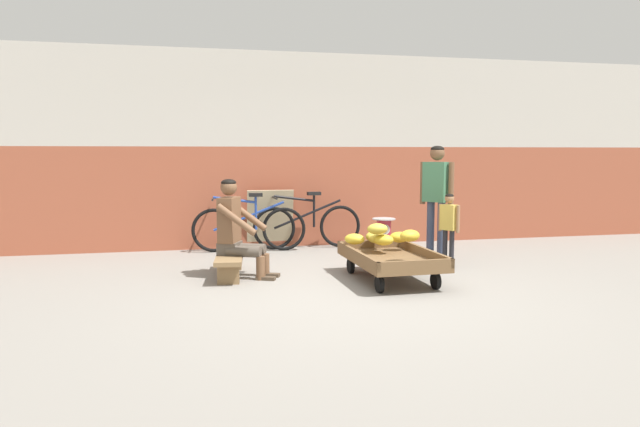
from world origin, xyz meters
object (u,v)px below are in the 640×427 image
object	(u,v)px
bicycle_near_left	(249,227)
customer_adult	(437,190)
customer_child	(449,222)
sign_board	(270,219)
shopping_bag	(416,259)
bicycle_far_left	(307,225)
weighing_scale	(384,229)
low_bench	(230,260)
vendor_seated	(237,229)
plastic_crate	(384,252)
banana_cart	(391,260)

from	to	relation	value
bicycle_near_left	customer_adult	size ratio (longest dim) A/B	1.08
customer_child	customer_adult	bearing A→B (deg)	86.87
sign_board	shopping_bag	size ratio (longest dim) A/B	3.69
bicycle_far_left	sign_board	bearing A→B (deg)	160.78
weighing_scale	low_bench	bearing A→B (deg)	-169.01
vendor_seated	plastic_crate	size ratio (longest dim) A/B	3.17
low_bench	shopping_bag	bearing A→B (deg)	-0.37
weighing_scale	customer_adult	bearing A→B (deg)	-4.02
banana_cart	customer_adult	world-z (taller)	customer_adult
vendor_seated	customer_child	size ratio (longest dim) A/B	1.22
low_bench	bicycle_far_left	bearing A→B (deg)	54.31
bicycle_far_left	plastic_crate	bearing A→B (deg)	-61.91
bicycle_near_left	banana_cart	bearing A→B (deg)	-59.21
plastic_crate	sign_board	size ratio (longest dim) A/B	0.41
vendor_seated	bicycle_far_left	bearing A→B (deg)	56.58
banana_cart	bicycle_near_left	bearing A→B (deg)	120.79
bicycle_far_left	customer_adult	world-z (taller)	customer_adult
bicycle_far_left	customer_adult	bearing A→B (deg)	-44.84
vendor_seated	plastic_crate	distance (m)	2.03
shopping_bag	plastic_crate	bearing A→B (deg)	124.91
vendor_seated	shopping_bag	world-z (taller)	vendor_seated
weighing_scale	bicycle_far_left	distance (m)	1.57
plastic_crate	customer_adult	bearing A→B (deg)	-4.11
vendor_seated	weighing_scale	size ratio (longest dim) A/B	3.80
vendor_seated	bicycle_near_left	bearing A→B (deg)	79.94
vendor_seated	bicycle_near_left	distance (m)	1.77
plastic_crate	vendor_seated	bearing A→B (deg)	-167.52
vendor_seated	customer_child	distance (m)	2.62
customer_child	bicycle_near_left	bearing A→B (deg)	142.15
vendor_seated	customer_child	world-z (taller)	vendor_seated
bicycle_near_left	bicycle_far_left	world-z (taller)	same
weighing_scale	bicycle_near_left	bearing A→B (deg)	141.35
low_bench	plastic_crate	xyz separation A→B (m)	(2.01, 0.39, -0.05)
plastic_crate	customer_child	world-z (taller)	customer_child
sign_board	customer_adult	size ratio (longest dim) A/B	0.58
banana_cart	plastic_crate	size ratio (longest dim) A/B	4.06
weighing_scale	shopping_bag	bearing A→B (deg)	-55.01
sign_board	customer_adult	xyz separation A→B (m)	(1.98, -1.62, 0.51)
sign_board	customer_child	distance (m)	2.85
vendor_seated	customer_child	xyz separation A→B (m)	(2.61, -0.06, 0.01)
plastic_crate	bicycle_near_left	xyz separation A→B (m)	(-1.63, 1.30, 0.20)
low_bench	plastic_crate	world-z (taller)	plastic_crate
low_bench	bicycle_near_left	xyz separation A→B (m)	(0.39, 1.69, 0.15)
low_bench	plastic_crate	distance (m)	2.05
customer_adult	low_bench	bearing A→B (deg)	-172.84
bicycle_far_left	weighing_scale	bearing A→B (deg)	-61.93
plastic_crate	bicycle_far_left	xyz separation A→B (m)	(-0.74, 1.38, 0.20)
vendor_seated	bicycle_far_left	distance (m)	2.18
banana_cart	bicycle_far_left	xyz separation A→B (m)	(-0.48, 2.38, 0.11)
vendor_seated	shopping_bag	xyz separation A→B (m)	(2.22, 0.02, -0.45)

